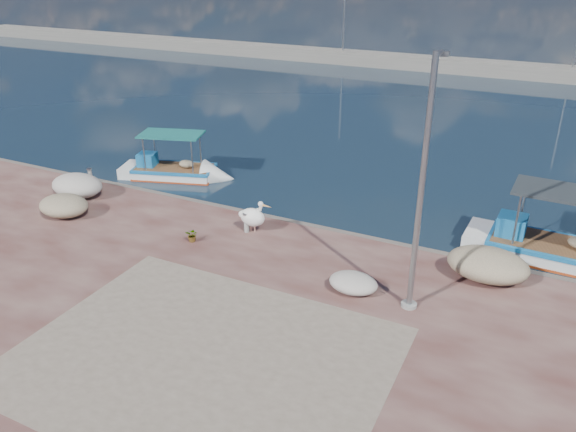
{
  "coord_description": "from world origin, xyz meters",
  "views": [
    {
      "loc": [
        7.78,
        -11.97,
        9.5
      ],
      "look_at": [
        0.0,
        3.8,
        1.3
      ],
      "focal_mm": 35.0,
      "sensor_mm": 36.0,
      "label": 1
    }
  ],
  "objects_px": {
    "boat_left": "(174,173)",
    "bollard_near": "(246,222)",
    "lamp_post": "(421,199)",
    "boat_right": "(553,253)",
    "pelican": "(253,217)"
  },
  "relations": [
    {
      "from": "lamp_post",
      "to": "boat_left",
      "type": "bearing_deg",
      "value": 153.82
    },
    {
      "from": "boat_left",
      "to": "pelican",
      "type": "distance_m",
      "value": 7.96
    },
    {
      "from": "lamp_post",
      "to": "bollard_near",
      "type": "distance_m",
      "value": 7.37
    },
    {
      "from": "boat_right",
      "to": "pelican",
      "type": "bearing_deg",
      "value": -157.83
    },
    {
      "from": "boat_right",
      "to": "lamp_post",
      "type": "distance_m",
      "value": 7.6
    },
    {
      "from": "pelican",
      "to": "lamp_post",
      "type": "bearing_deg",
      "value": -22.31
    },
    {
      "from": "boat_right",
      "to": "bollard_near",
      "type": "height_order",
      "value": "boat_right"
    },
    {
      "from": "boat_left",
      "to": "lamp_post",
      "type": "xyz_separation_m",
      "value": [
        12.97,
        -6.38,
        3.61
      ]
    },
    {
      "from": "boat_left",
      "to": "bollard_near",
      "type": "height_order",
      "value": "boat_left"
    },
    {
      "from": "boat_left",
      "to": "pelican",
      "type": "relative_size",
      "value": 4.3
    },
    {
      "from": "bollard_near",
      "to": "pelican",
      "type": "bearing_deg",
      "value": 36.82
    },
    {
      "from": "boat_left",
      "to": "pelican",
      "type": "xyz_separation_m",
      "value": [
        6.7,
        -4.21,
        0.88
      ]
    },
    {
      "from": "pelican",
      "to": "lamp_post",
      "type": "xyz_separation_m",
      "value": [
        6.27,
        -2.17,
        2.73
      ]
    },
    {
      "from": "boat_left",
      "to": "bollard_near",
      "type": "bearing_deg",
      "value": -51.22
    },
    {
      "from": "pelican",
      "to": "lamp_post",
      "type": "relative_size",
      "value": 0.18
    }
  ]
}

